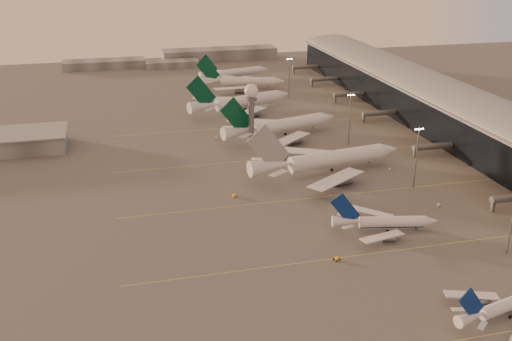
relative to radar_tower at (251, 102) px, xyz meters
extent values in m
plane|color=#5C5959|center=(-5.00, -120.00, -20.95)|extent=(700.00, 700.00, 0.00)
cube|color=#D1CC49|center=(25.00, -155.00, -20.94)|extent=(180.00, 0.25, 0.02)
cube|color=#D1CC49|center=(25.00, -110.00, -20.94)|extent=(180.00, 0.25, 0.02)
cube|color=#D1CC49|center=(25.00, -65.00, -20.94)|extent=(180.00, 0.25, 0.02)
cube|color=#D1CC49|center=(25.00, -20.00, -20.94)|extent=(180.00, 0.25, 0.02)
cube|color=#D1CC49|center=(25.00, 30.00, -20.94)|extent=(180.00, 0.25, 0.02)
cube|color=black|center=(103.00, -10.00, -11.95)|extent=(36.00, 360.00, 18.00)
cylinder|color=gray|center=(103.00, -10.00, -2.95)|extent=(10.08, 360.00, 10.08)
cube|color=gray|center=(103.00, -10.00, -2.75)|extent=(40.00, 362.00, 0.80)
cube|color=slate|center=(67.00, -92.00, -18.75)|extent=(1.20, 1.20, 4.40)
cylinder|color=slate|center=(77.00, -34.00, -16.45)|extent=(22.00, 2.80, 2.80)
cube|color=slate|center=(67.00, -34.00, -18.75)|extent=(1.20, 1.20, 4.40)
cylinder|color=slate|center=(77.00, 22.00, -16.45)|extent=(22.00, 2.80, 2.80)
cube|color=slate|center=(67.00, 22.00, -18.75)|extent=(1.20, 1.20, 4.40)
cylinder|color=slate|center=(77.00, 64.00, -16.45)|extent=(22.00, 2.80, 2.80)
cube|color=slate|center=(67.00, 64.00, -18.75)|extent=(1.20, 1.20, 4.40)
cylinder|color=slate|center=(77.00, 106.00, -16.45)|extent=(22.00, 2.80, 2.80)
cube|color=slate|center=(67.00, 106.00, -18.75)|extent=(1.20, 1.20, 4.40)
cylinder|color=slate|center=(77.00, 146.00, -16.45)|extent=(22.00, 2.80, 2.80)
cube|color=slate|center=(67.00, 146.00, -18.75)|extent=(1.20, 1.20, 4.40)
cylinder|color=slate|center=(0.00, 0.00, -9.95)|extent=(2.60, 2.60, 22.00)
cylinder|color=slate|center=(0.00, 0.00, 1.55)|extent=(5.20, 5.20, 1.20)
sphere|color=silver|center=(0.00, 0.00, 5.45)|extent=(6.40, 6.40, 6.40)
cylinder|color=slate|center=(0.00, 0.00, 9.15)|extent=(0.16, 0.16, 2.00)
cylinder|color=slate|center=(50.00, -65.00, -8.45)|extent=(0.56, 0.56, 25.00)
cube|color=slate|center=(50.00, -65.00, 3.55)|extent=(3.60, 0.25, 0.25)
sphere|color=#FFEABF|center=(48.50, -65.00, 3.15)|extent=(0.56, 0.56, 0.56)
sphere|color=#FFEABF|center=(49.50, -65.00, 3.15)|extent=(0.56, 0.56, 0.56)
sphere|color=#FFEABF|center=(50.50, -65.00, 3.15)|extent=(0.56, 0.56, 0.56)
sphere|color=#FFEABF|center=(51.50, -65.00, 3.15)|extent=(0.56, 0.56, 0.56)
cylinder|color=slate|center=(45.00, -10.00, -8.45)|extent=(0.56, 0.56, 25.00)
cube|color=slate|center=(45.00, -10.00, 3.55)|extent=(3.60, 0.25, 0.25)
sphere|color=#FFEABF|center=(43.50, -10.00, 3.15)|extent=(0.56, 0.56, 0.56)
sphere|color=#FFEABF|center=(44.50, -10.00, 3.15)|extent=(0.56, 0.56, 0.56)
sphere|color=#FFEABF|center=(45.50, -10.00, 3.15)|extent=(0.56, 0.56, 0.56)
sphere|color=#FFEABF|center=(46.50, -10.00, 3.15)|extent=(0.56, 0.56, 0.56)
cylinder|color=slate|center=(43.00, 80.00, -8.45)|extent=(0.56, 0.56, 25.00)
cube|color=slate|center=(43.00, 80.00, 3.55)|extent=(3.60, 0.25, 0.25)
sphere|color=#FFEABF|center=(41.50, 80.00, 3.15)|extent=(0.56, 0.56, 0.56)
sphere|color=#FFEABF|center=(42.50, 80.00, 3.15)|extent=(0.56, 0.56, 0.56)
sphere|color=#FFEABF|center=(43.50, 80.00, 3.15)|extent=(0.56, 0.56, 0.56)
sphere|color=#FFEABF|center=(44.50, 80.00, 3.15)|extent=(0.56, 0.56, 0.56)
cube|color=#5C5E63|center=(-65.00, 200.00, -17.95)|extent=(60.00, 18.00, 6.00)
cube|color=#5C5E63|center=(25.00, 210.00, -16.45)|extent=(90.00, 20.00, 9.00)
cube|color=#5C5E63|center=(-15.00, 190.00, -18.45)|extent=(40.00, 15.00, 5.00)
cylinder|color=silver|center=(33.04, -148.56, -18.19)|extent=(20.11, 7.95, 3.38)
cylinder|color=navy|center=(33.04, -148.56, -18.95)|extent=(19.50, 6.94, 2.44)
cone|color=silver|center=(19.33, -151.87, -17.77)|extent=(8.89, 5.24, 3.38)
cube|color=silver|center=(26.34, -141.62, -18.78)|extent=(14.75, 6.80, 1.06)
cylinder|color=gray|center=(29.16, -142.96, -20.33)|extent=(4.25, 3.04, 2.20)
cube|color=gray|center=(29.16, -142.96, -19.37)|extent=(0.31, 0.28, 1.35)
cube|color=navy|center=(18.93, -151.97, -13.58)|extent=(9.10, 2.48, 10.08)
cube|color=silver|center=(20.27, -155.61, -17.68)|extent=(3.88, 3.56, 0.22)
cube|color=silver|center=(18.46, -148.13, -17.68)|extent=(4.07, 2.24, 0.22)
cylinder|color=black|center=(31.02, -147.04, -20.46)|extent=(1.06, 0.66, 0.98)
cylinder|color=black|center=(31.94, -150.84, -20.46)|extent=(1.06, 0.66, 0.98)
cylinder|color=silver|center=(24.65, -97.48, -17.90)|extent=(22.26, 8.24, 3.74)
cylinder|color=navy|center=(24.65, -97.48, -18.74)|extent=(21.62, 7.13, 2.69)
cone|color=silver|center=(37.47, -100.21, -17.90)|extent=(4.94, 4.55, 3.74)
cone|color=silver|center=(9.40, -94.22, -17.43)|extent=(9.79, 5.58, 3.74)
cube|color=silver|center=(17.45, -105.35, -18.55)|extent=(16.29, 7.91, 1.18)
cylinder|color=gray|center=(20.52, -103.78, -20.26)|extent=(4.67, 3.27, 2.43)
cube|color=gray|center=(20.52, -103.78, -19.21)|extent=(0.34, 0.30, 1.50)
cube|color=silver|center=(21.29, -87.35, -18.55)|extent=(14.53, 13.04, 1.18)
cylinder|color=gray|center=(23.46, -90.04, -20.26)|extent=(4.67, 3.27, 2.43)
cube|color=gray|center=(23.46, -90.04, -19.21)|extent=(0.34, 0.30, 1.50)
cube|color=navy|center=(8.95, -94.12, -12.80)|extent=(10.11, 2.48, 11.15)
cube|color=silver|center=(8.54, -98.38, -17.34)|extent=(4.51, 2.57, 0.25)
cube|color=silver|center=(10.32, -90.07, -17.34)|extent=(4.33, 3.88, 0.25)
cylinder|color=black|center=(32.81, -99.22, -20.46)|extent=(0.49, 0.49, 0.98)
cylinder|color=black|center=(23.37, -94.99, -20.41)|extent=(1.16, 0.71, 1.08)
cylinder|color=black|center=(22.46, -99.22, -20.41)|extent=(1.16, 0.71, 1.08)
cylinder|color=silver|center=(26.66, -41.41, -16.30)|extent=(43.40, 13.20, 6.70)
cylinder|color=silver|center=(26.66, -41.41, -17.81)|extent=(42.26, 11.22, 4.82)
cone|color=silver|center=(51.94, -37.48, -16.30)|extent=(9.23, 7.89, 6.70)
cone|color=silver|center=(-3.41, -46.08, -15.47)|extent=(18.80, 9.38, 6.70)
cube|color=silver|center=(19.06, -60.63, -17.48)|extent=(28.91, 24.16, 1.99)
cylinder|color=gray|center=(23.54, -55.67, -20.19)|extent=(8.87, 5.58, 4.35)
cube|color=gray|center=(23.54, -55.67, -18.65)|extent=(0.36, 0.32, 2.68)
cube|color=silver|center=(13.59, -25.39, -17.48)|extent=(31.41, 16.84, 1.99)
cylinder|color=gray|center=(19.36, -28.76, -20.19)|extent=(8.87, 5.58, 4.35)
cube|color=gray|center=(19.36, -28.76, -18.65)|extent=(0.36, 0.32, 2.68)
cube|color=#93959A|center=(-4.30, -46.21, -7.55)|extent=(18.41, 3.22, 19.88)
cube|color=silver|center=(-2.49, -54.33, -15.30)|extent=(8.59, 7.29, 0.27)
cube|color=silver|center=(-5.04, -37.93, -15.30)|extent=(8.85, 5.42, 0.27)
cylinder|color=black|center=(42.76, -38.90, -20.41)|extent=(0.54, 0.54, 1.08)
cylinder|color=black|center=(22.88, -39.59, -20.35)|extent=(1.26, 0.72, 1.19)
cylinder|color=black|center=(23.61, -44.28, -20.35)|extent=(1.26, 0.72, 1.19)
cylinder|color=silver|center=(21.33, 10.18, -16.46)|extent=(39.62, 16.77, 6.35)
cylinder|color=silver|center=(21.33, 10.18, -17.89)|extent=(38.38, 14.84, 4.57)
cone|color=silver|center=(43.94, 16.54, -16.46)|extent=(9.05, 8.18, 6.35)
cone|color=silver|center=(-5.57, 2.62, -15.67)|extent=(17.61, 10.58, 6.35)
cube|color=silver|center=(16.47, -8.39, -17.57)|extent=(25.24, 24.54, 1.88)
cylinder|color=gray|center=(20.05, -3.31, -20.18)|extent=(8.45, 6.04, 4.13)
cube|color=gray|center=(20.05, -3.31, -18.68)|extent=(0.39, 0.35, 2.54)
cube|color=silver|center=(7.51, 23.50, -17.57)|extent=(29.34, 12.56, 1.88)
cylinder|color=gray|center=(13.20, 21.03, -20.18)|extent=(8.45, 6.04, 4.13)
cube|color=gray|center=(13.20, 21.03, -18.68)|extent=(0.39, 0.35, 2.54)
cube|color=#053C26|center=(-6.37, 2.40, -8.09)|extent=(16.92, 5.10, 18.79)
cube|color=silver|center=(-3.78, -4.79, -15.51)|extent=(7.59, 7.20, 0.27)
cube|color=silver|center=(-7.90, 9.88, -15.51)|extent=(8.01, 4.17, 0.27)
cylinder|color=black|center=(35.73, 14.23, -20.40)|extent=(0.55, 0.55, 1.09)
cylinder|color=black|center=(17.62, 11.64, -20.35)|extent=(1.31, 0.85, 1.20)
cylinder|color=black|center=(18.92, 7.00, -20.35)|extent=(1.31, 0.85, 1.20)
cylinder|color=silver|center=(12.43, 59.53, -16.38)|extent=(40.03, 18.74, 6.46)
cylinder|color=silver|center=(12.43, 59.53, -17.84)|extent=(38.71, 16.77, 4.65)
cone|color=silver|center=(35.11, 67.05, -16.38)|extent=(9.39, 8.57, 6.46)
cone|color=silver|center=(-14.54, 50.58, -15.58)|extent=(17.97, 11.42, 6.46)
cube|color=silver|center=(8.37, 40.44, -17.51)|extent=(24.94, 25.68, 1.91)
cylinder|color=gray|center=(11.77, 45.76, -20.17)|extent=(8.68, 6.42, 4.20)
cube|color=gray|center=(11.77, 45.76, -18.64)|extent=(0.40, 0.37, 2.58)
cube|color=silver|center=(-2.23, 72.40, -17.51)|extent=(29.79, 11.51, 1.91)
cylinder|color=gray|center=(3.67, 70.17, -20.17)|extent=(8.68, 6.42, 4.20)
cube|color=gray|center=(3.67, 70.17, -18.64)|extent=(0.40, 0.37, 2.58)
cube|color=#053C26|center=(-15.33, 50.31, -7.87)|extent=(16.98, 5.96, 19.11)
cube|color=silver|center=(-12.36, 43.13, -15.42)|extent=(7.57, 7.50, 0.28)
cube|color=silver|center=(-17.24, 57.84, -15.42)|extent=(8.07, 3.91, 0.28)
cylinder|color=black|center=(26.87, 64.32, -20.39)|extent=(0.56, 0.56, 1.11)
cylinder|color=black|center=(8.60, 60.83, -20.34)|extent=(1.34, 0.91, 1.22)
cylinder|color=black|center=(10.14, 56.18, -20.34)|extent=(1.34, 0.91, 1.22)
cylinder|color=silver|center=(24.00, 109.41, -17.03)|extent=(34.66, 14.05, 5.54)
cylinder|color=silver|center=(24.00, 109.41, -18.28)|extent=(33.60, 12.37, 3.99)
cone|color=silver|center=(43.85, 104.23, -17.03)|extent=(7.84, 7.04, 5.54)
cone|color=silver|center=(0.40, 115.57, -16.34)|extent=(15.35, 9.01, 5.54)
cube|color=silver|center=(12.15, 97.56, -18.00)|extent=(25.62, 11.39, 1.64)
cylinder|color=gray|center=(17.08, 99.80, -20.28)|extent=(7.35, 5.17, 3.60)
cube|color=gray|center=(17.08, 99.80, -18.97)|extent=(0.34, 0.30, 2.22)
cube|color=silver|center=(19.46, 125.54, -18.00)|extent=(22.28, 21.16, 1.64)
cylinder|color=gray|center=(22.66, 121.17, -20.28)|extent=(7.35, 5.17, 3.60)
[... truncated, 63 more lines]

